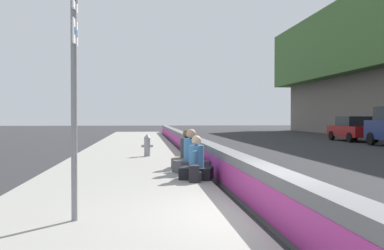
{
  "coord_description": "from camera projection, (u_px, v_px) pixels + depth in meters",
  "views": [
    {
      "loc": [
        -6.9,
        2.08,
        1.69
      ],
      "look_at": [
        7.59,
        0.52,
        1.42
      ],
      "focal_mm": 42.5,
      "sensor_mm": 36.0,
      "label": 1
    }
  ],
  "objects": [
    {
      "name": "ground_plane",
      "position": [
        277.0,
        224.0,
        7.12
      ],
      "size": [
        160.0,
        160.0,
        0.0
      ],
      "primitive_type": "plane",
      "color": "#2B2B2D",
      "rests_on": "ground"
    },
    {
      "name": "sidewalk_strip",
      "position": [
        105.0,
        224.0,
        6.83
      ],
      "size": [
        80.0,
        4.4,
        0.14
      ],
      "primitive_type": "cube",
      "color": "gray",
      "rests_on": "ground_plane"
    },
    {
      "name": "jersey_barrier",
      "position": [
        277.0,
        197.0,
        7.11
      ],
      "size": [
        76.0,
        0.45,
        0.85
      ],
      "color": "slate",
      "rests_on": "ground_plane"
    },
    {
      "name": "route_sign_post",
      "position": [
        74.0,
        81.0,
        6.72
      ],
      "size": [
        0.44,
        0.09,
        3.6
      ],
      "color": "gray",
      "rests_on": "sidewalk_strip"
    },
    {
      "name": "fire_hydrant",
      "position": [
        147.0,
        145.0,
        17.78
      ],
      "size": [
        0.26,
        0.46,
        0.88
      ],
      "color": "gray",
      "rests_on": "sidewalk_strip"
    },
    {
      "name": "seated_person_foreground",
      "position": [
        196.0,
        165.0,
        11.27
      ],
      "size": [
        0.85,
        0.93,
        1.08
      ],
      "color": "black",
      "rests_on": "sidewalk_strip"
    },
    {
      "name": "seated_person_middle",
      "position": [
        191.0,
        159.0,
        12.57
      ],
      "size": [
        0.94,
        1.03,
        1.21
      ],
      "color": "#424247",
      "rests_on": "sidewalk_strip"
    },
    {
      "name": "seated_person_rear",
      "position": [
        187.0,
        156.0,
        13.77
      ],
      "size": [
        0.9,
        0.99,
        1.15
      ],
      "color": "#706651",
      "rests_on": "sidewalk_strip"
    },
    {
      "name": "backpack",
      "position": [
        194.0,
        174.0,
        10.72
      ],
      "size": [
        0.32,
        0.28,
        0.4
      ],
      "color": "#232328",
      "rests_on": "sidewalk_strip"
    },
    {
      "name": "parked_car_midline",
      "position": [
        353.0,
        129.0,
        31.18
      ],
      "size": [
        4.5,
        1.95,
        1.71
      ],
      "color": "maroon",
      "rests_on": "ground_plane"
    }
  ]
}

